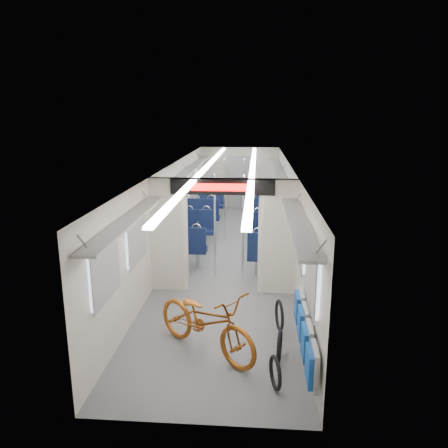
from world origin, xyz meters
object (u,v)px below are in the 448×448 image
object	(u,v)px
seat_bay_near_left	(193,235)
seat_bay_far_right	(265,206)
bicycle	(206,321)
bike_hoop_b	(279,347)
stanchion_far_right	(244,199)
bike_hoop_c	(279,317)
stanchion_near_right	(243,229)
stanchion_near_left	(215,227)
seat_bay_far_left	(207,207)
flip_bench	(305,333)
stanchion_far_left	(225,199)
bike_hoop_a	(275,374)
seat_bay_near_right	(267,240)

from	to	relation	value
seat_bay_near_left	seat_bay_far_right	bearing A→B (deg)	62.05
bicycle	seat_bay_near_left	size ratio (longest dim) A/B	0.97
bike_hoop_b	stanchion_far_right	bearing A→B (deg)	96.50
bicycle	bike_hoop_b	bearing A→B (deg)	-58.36
bike_hoop_c	seat_bay_far_right	bearing A→B (deg)	91.03
stanchion_near_right	bike_hoop_c	bearing A→B (deg)	-72.85
stanchion_near_left	bicycle	bearing A→B (deg)	-87.06
seat_bay_far_right	seat_bay_near_left	bearing A→B (deg)	-117.95
seat_bay_near_left	seat_bay_far_left	size ratio (longest dim) A/B	0.91
stanchion_near_right	flip_bench	bearing A→B (deg)	-73.93
seat_bay_near_left	stanchion_far_left	size ratio (longest dim) A/B	0.88
stanchion_near_left	stanchion_far_left	distance (m)	3.10
bike_hoop_a	bike_hoop_c	size ratio (longest dim) A/B	0.87
bike_hoop_c	seat_bay_far_left	world-z (taller)	seat_bay_far_left
seat_bay_near_left	seat_bay_far_right	distance (m)	3.99
flip_bench	bike_hoop_b	xyz separation A→B (m)	(-0.33, 0.23, -0.37)
seat_bay_near_right	stanchion_near_right	world-z (taller)	stanchion_near_right
stanchion_near_right	bike_hoop_a	bearing A→B (deg)	-81.72
bicycle	seat_bay_near_left	bearing A→B (deg)	49.62
seat_bay_far_right	stanchion_near_left	size ratio (longest dim) A/B	0.98
stanchion_near_left	stanchion_far_right	bearing A→B (deg)	80.65
seat_bay_far_right	stanchion_far_left	distance (m)	2.33
seat_bay_near_right	seat_bay_far_right	distance (m)	3.87
flip_bench	stanchion_far_left	xyz separation A→B (m)	(-1.60, 6.59, 0.57)
bike_hoop_a	seat_bay_near_left	distance (m)	5.77
seat_bay_near_right	bike_hoop_c	bearing A→B (deg)	-87.84
bike_hoop_c	seat_bay_near_left	bearing A→B (deg)	117.54
flip_bench	bike_hoop_b	bearing A→B (deg)	144.50
seat_bay_near_left	seat_bay_far_left	bearing A→B (deg)	90.00
bike_hoop_c	seat_bay_near_left	world-z (taller)	seat_bay_near_left
seat_bay_far_right	flip_bench	bearing A→B (deg)	-87.18
stanchion_near_right	stanchion_far_right	distance (m)	3.27
flip_bench	bike_hoop_a	size ratio (longest dim) A/B	4.52
stanchion_near_left	bike_hoop_c	bearing A→B (deg)	-61.03
bike_hoop_c	seat_bay_far_left	xyz separation A→B (m)	(-2.00, 7.16, 0.32)
bike_hoop_a	seat_bay_far_right	world-z (taller)	seat_bay_far_right
seat_bay_near_left	flip_bench	bearing A→B (deg)	-65.37
stanchion_far_right	seat_bay_far_left	bearing A→B (deg)	126.58
bike_hoop_b	stanchion_near_left	xyz separation A→B (m)	(-1.25, 3.25, 0.94)
seat_bay_near_right	seat_bay_far_left	size ratio (longest dim) A/B	0.96
seat_bay_far_right	stanchion_far_right	bearing A→B (deg)	-108.89
seat_bay_near_left	stanchion_far_right	xyz separation A→B (m)	(1.23, 1.66, 0.61)
stanchion_near_left	seat_bay_far_right	bearing A→B (deg)	77.02
bike_hoop_b	bicycle	bearing A→B (deg)	172.69
flip_bench	seat_bay_far_right	distance (m)	8.53
bike_hoop_b	bike_hoop_c	distance (m)	0.92
flip_bench	stanchion_near_left	xyz separation A→B (m)	(-1.58, 3.49, 0.57)
bicycle	bike_hoop_c	distance (m)	1.40
flip_bench	bike_hoop_b	size ratio (longest dim) A/B	4.46
bike_hoop_a	seat_bay_near_left	world-z (taller)	seat_bay_near_left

